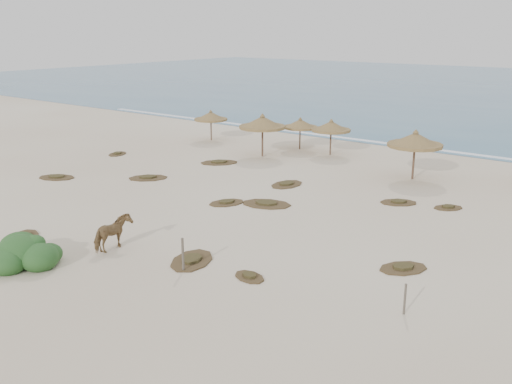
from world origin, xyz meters
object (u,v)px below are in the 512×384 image
palapa_0 (211,117)px  bush (22,254)px  palapa_1 (300,124)px  horse (113,233)px

palapa_0 → bush: bearing=-64.4°
bush → palapa_0: bearing=115.6°
palapa_0 → palapa_1: size_ratio=1.09×
horse → bush: horse is taller
horse → bush: bearing=58.3°
palapa_0 → horse: 24.09m
horse → bush: size_ratio=0.56×
horse → bush: 3.52m
bush → horse: bearing=63.0°
horse → palapa_0: bearing=-62.5°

